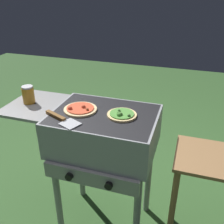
{
  "coord_description": "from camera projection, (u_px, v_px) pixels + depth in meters",
  "views": [
    {
      "loc": [
        0.47,
        -1.3,
        1.62
      ],
      "look_at": [
        0.05,
        0.0,
        0.92
      ],
      "focal_mm": 41.58,
      "sensor_mm": 36.0,
      "label": 1
    }
  ],
  "objects": [
    {
      "name": "ground_plane",
      "position": [
        106.0,
        219.0,
        1.96
      ],
      "size": [
        8.0,
        8.0,
        0.0
      ],
      "primitive_type": "plane",
      "color": "#38602D"
    },
    {
      "name": "pizza_pepperoni",
      "position": [
        81.0,
        109.0,
        1.6
      ],
      "size": [
        0.2,
        0.2,
        0.04
      ],
      "color": "beige",
      "rests_on": "grill"
    },
    {
      "name": "grill",
      "position": [
        102.0,
        134.0,
        1.62
      ],
      "size": [
        0.96,
        0.53,
        0.9
      ],
      "color": "gray",
      "rests_on": "ground_plane"
    },
    {
      "name": "prep_table",
      "position": [
        209.0,
        185.0,
        1.55
      ],
      "size": [
        0.44,
        0.36,
        0.73
      ],
      "color": "olive",
      "rests_on": "ground_plane"
    },
    {
      "name": "sauce_jar",
      "position": [
        29.0,
        94.0,
        1.67
      ],
      "size": [
        0.08,
        0.08,
        0.11
      ],
      "color": "#B77A1E",
      "rests_on": "grill"
    },
    {
      "name": "spatula",
      "position": [
        61.0,
        119.0,
        1.48
      ],
      "size": [
        0.26,
        0.16,
        0.02
      ],
      "color": "#B7BABF",
      "rests_on": "grill"
    },
    {
      "name": "pizza_veggie",
      "position": [
        122.0,
        114.0,
        1.53
      ],
      "size": [
        0.18,
        0.18,
        0.03
      ],
      "color": "#E0C17F",
      "rests_on": "grill"
    }
  ]
}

